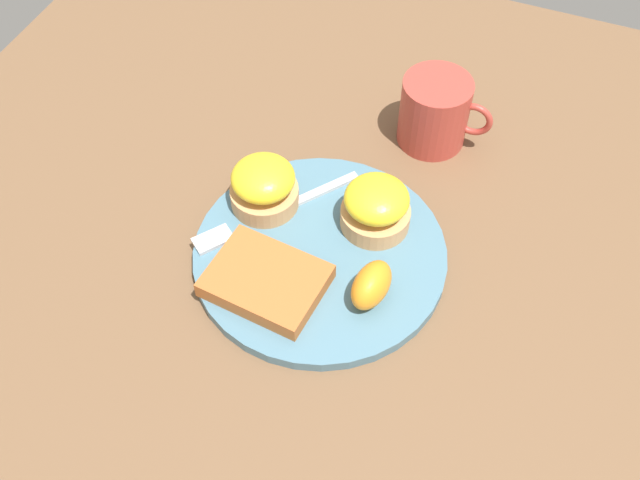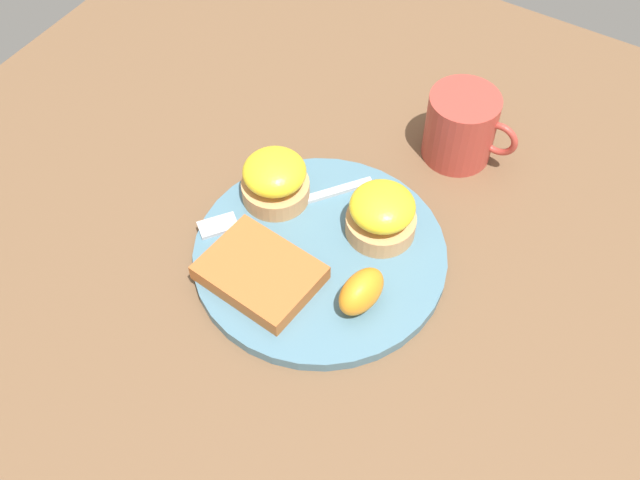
% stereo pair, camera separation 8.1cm
% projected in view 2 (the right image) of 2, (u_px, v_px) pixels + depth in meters
% --- Properties ---
extents(ground_plane, '(1.10, 1.10, 0.00)m').
position_uv_depth(ground_plane, '(320.00, 258.00, 0.83)').
color(ground_plane, brown).
extents(plate, '(0.28, 0.28, 0.01)m').
position_uv_depth(plate, '(320.00, 255.00, 0.83)').
color(plate, slate).
rests_on(plate, ground_plane).
extents(sandwich_benedict_left, '(0.08, 0.08, 0.06)m').
position_uv_depth(sandwich_benedict_left, '(382.00, 214.00, 0.82)').
color(sandwich_benedict_left, tan).
rests_on(sandwich_benedict_left, plate).
extents(sandwich_benedict_right, '(0.08, 0.08, 0.06)m').
position_uv_depth(sandwich_benedict_right, '(275.00, 180.00, 0.85)').
color(sandwich_benedict_right, tan).
rests_on(sandwich_benedict_right, plate).
extents(hashbrown_patty, '(0.13, 0.10, 0.02)m').
position_uv_depth(hashbrown_patty, '(260.00, 273.00, 0.79)').
color(hashbrown_patty, '#AE5F2C').
rests_on(hashbrown_patty, plate).
extents(orange_wedge, '(0.04, 0.06, 0.04)m').
position_uv_depth(orange_wedge, '(361.00, 291.00, 0.77)').
color(orange_wedge, orange).
rests_on(orange_wedge, plate).
extents(fork, '(0.14, 0.18, 0.00)m').
position_uv_depth(fork, '(276.00, 209.00, 0.86)').
color(fork, silver).
rests_on(fork, plate).
extents(cup, '(0.11, 0.08, 0.09)m').
position_uv_depth(cup, '(461.00, 127.00, 0.90)').
color(cup, '#B23D33').
rests_on(cup, ground_plane).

